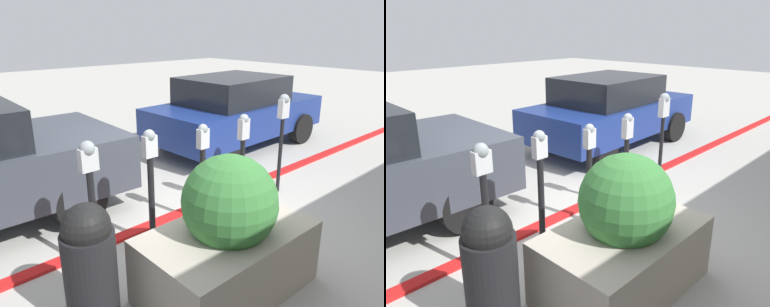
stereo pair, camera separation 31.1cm
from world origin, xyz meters
The scene contains 10 objects.
ground_plane centered at (0.00, 0.00, 0.00)m, with size 40.00×40.00×0.00m, color #ADAAA3.
curb_strip centered at (0.00, 0.08, 0.02)m, with size 19.00×0.16×0.04m.
parking_meter_nearest centered at (-1.53, -0.35, 0.98)m, with size 0.17×0.15×1.44m.
parking_meter_second centered at (-0.77, -0.27, 0.90)m, with size 0.16×0.13×1.39m.
parking_meter_middle centered at (0.02, -0.27, 0.83)m, with size 0.14×0.12×1.32m.
parking_meter_fourth centered at (0.71, -0.33, 0.89)m, with size 0.15×0.13×1.35m.
parking_meter_farthest centered at (1.57, -0.34, 1.11)m, with size 0.17×0.15×1.52m.
planter_box centered at (-0.72, -1.41, 0.57)m, with size 1.63×0.98×1.38m.
parked_car_middle centered at (2.84, 1.71, 0.78)m, with size 3.99×1.90×1.49m.
trash_bin centered at (-1.88, -0.95, 0.57)m, with size 0.44×0.44×1.13m.
Camera 1 is at (-3.00, -3.45, 2.42)m, focal length 35.00 mm.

